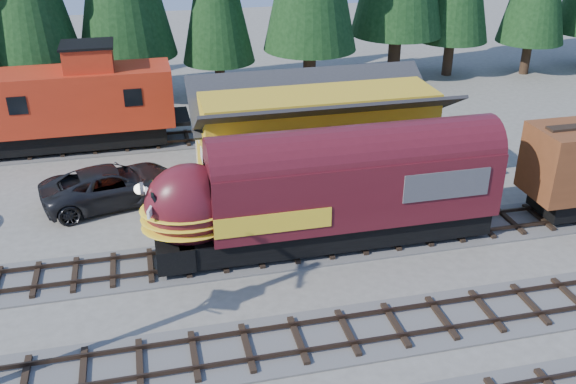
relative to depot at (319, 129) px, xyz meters
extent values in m
plane|color=#6B665B|center=(0.00, -10.50, -2.96)|extent=(120.00, 120.00, 0.00)
cube|color=#4C4947|center=(10.00, -6.50, -2.92)|extent=(68.00, 3.20, 0.08)
cube|color=#38281E|center=(10.00, -7.22, -2.71)|extent=(68.00, 0.08, 0.16)
cube|color=#38281E|center=(10.00, -5.78, -2.71)|extent=(68.00, 0.08, 0.16)
cube|color=#4C4947|center=(-10.00, 7.50, -2.92)|extent=(32.00, 3.20, 0.08)
cube|color=#38281E|center=(-10.00, 6.78, -2.71)|extent=(32.00, 0.08, 0.16)
cube|color=#38281E|center=(-10.00, 8.22, -2.71)|extent=(32.00, 0.08, 0.16)
cube|color=gold|center=(0.00, 0.00, -1.26)|extent=(12.00, 6.00, 3.40)
cube|color=gold|center=(0.00, 0.00, 1.16)|extent=(11.88, 3.30, 1.44)
cube|color=white|center=(-6.04, -1.00, -0.76)|extent=(0.06, 2.40, 0.60)
cube|color=black|center=(-1.03, -6.50, -2.11)|extent=(13.55, 2.42, 1.05)
cube|color=#50121A|center=(-0.27, -6.50, -0.16)|extent=(12.36, 2.85, 2.85)
ellipsoid|color=#50121A|center=(-7.21, -6.50, -0.26)|extent=(3.61, 2.79, 3.52)
cube|color=#38383A|center=(3.25, -6.50, 0.17)|extent=(3.80, 2.91, 1.24)
sphere|color=white|center=(-9.09, -6.50, 0.69)|extent=(0.42, 0.42, 0.42)
cube|color=black|center=(-12.45, 7.50, -2.08)|extent=(9.99, 2.58, 1.11)
cube|color=red|center=(-12.45, 7.50, 0.14)|extent=(11.10, 3.22, 3.33)
cube|color=red|center=(-11.34, 7.50, 2.47)|extent=(2.66, 2.44, 1.33)
imported|color=black|center=(-10.48, -0.08, -2.02)|extent=(7.33, 4.63, 1.89)
camera|label=1|loc=(-8.60, -29.57, 11.68)|focal=40.00mm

